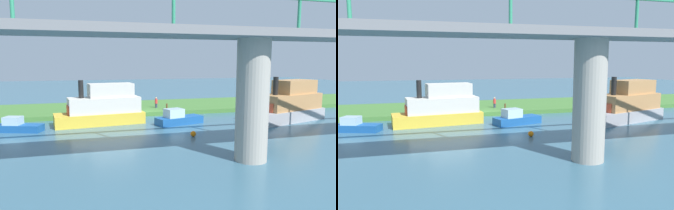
# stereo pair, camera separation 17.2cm
# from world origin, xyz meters

# --- Properties ---
(ground_plane) EXTENTS (160.00, 160.00, 0.00)m
(ground_plane) POSITION_xyz_m (0.00, 0.00, 0.00)
(ground_plane) COLOR #386075
(grassy_bank) EXTENTS (80.00, 12.00, 0.50)m
(grassy_bank) POSITION_xyz_m (0.00, -6.00, 0.25)
(grassy_bank) COLOR #427533
(grassy_bank) RESTS_ON ground
(bridge_pylon) EXTENTS (2.13, 2.13, 8.02)m
(bridge_pylon) POSITION_xyz_m (-3.21, 18.72, 4.01)
(bridge_pylon) COLOR #9E998E
(bridge_pylon) RESTS_ON ground
(bridge_span) EXTENTS (67.22, 4.30, 3.25)m
(bridge_span) POSITION_xyz_m (-3.21, 18.70, 8.52)
(bridge_span) COLOR slate
(bridge_span) RESTS_ON bridge_pylon
(person_on_bank) EXTENTS (0.46, 0.46, 1.39)m
(person_on_bank) POSITION_xyz_m (-2.15, -3.50, 1.20)
(person_on_bank) COLOR #2D334C
(person_on_bank) RESTS_ON grassy_bank
(mooring_post) EXTENTS (0.20, 0.20, 0.79)m
(mooring_post) POSITION_xyz_m (-3.00, -1.31, 0.90)
(mooring_post) COLOR brown
(mooring_post) RESTS_ON grassy_bank
(skiff_small) EXTENTS (10.21, 5.86, 4.95)m
(skiff_small) POSITION_xyz_m (-14.75, 6.97, 1.83)
(skiff_small) COLOR #99999E
(skiff_small) RESTS_ON ground
(motorboat_red) EXTENTS (4.53, 2.81, 1.42)m
(motorboat_red) POSITION_xyz_m (13.35, 4.88, 0.51)
(motorboat_red) COLOR #195199
(motorboat_red) RESTS_ON ground
(pontoon_yellow) EXTENTS (5.35, 3.08, 1.69)m
(pontoon_yellow) POSITION_xyz_m (-2.30, 5.58, 0.60)
(pontoon_yellow) COLOR #195199
(pontoon_yellow) RESTS_ON ground
(houseboat_blue) EXTENTS (9.45, 4.11, 4.68)m
(houseboat_blue) POSITION_xyz_m (5.32, 3.28, 1.73)
(houseboat_blue) COLOR gold
(houseboat_blue) RESTS_ON ground
(marker_buoy) EXTENTS (0.50, 0.50, 0.50)m
(marker_buoy) POSITION_xyz_m (-1.89, 11.32, 0.25)
(marker_buoy) COLOR orange
(marker_buoy) RESTS_ON ground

